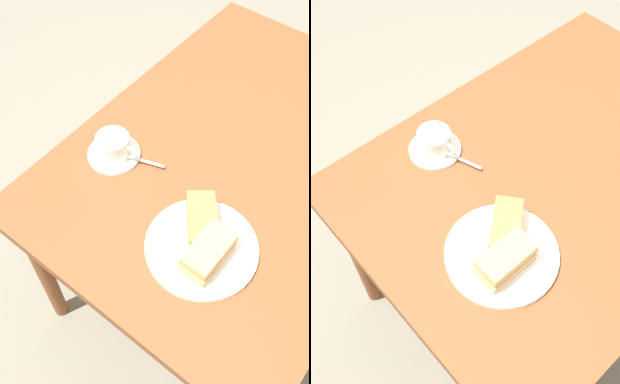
% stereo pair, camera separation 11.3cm
% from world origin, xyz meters
% --- Properties ---
extents(ground_plane, '(6.00, 6.00, 0.00)m').
position_xyz_m(ground_plane, '(0.00, 0.00, 0.00)').
color(ground_plane, slate).
extents(dining_table, '(1.18, 0.84, 0.72)m').
position_xyz_m(dining_table, '(0.00, 0.00, 0.64)').
color(dining_table, brown).
rests_on(dining_table, ground_plane).
extents(sandwich_plate, '(0.27, 0.27, 0.01)m').
position_xyz_m(sandwich_plate, '(-0.33, -0.09, 0.73)').
color(sandwich_plate, white).
rests_on(sandwich_plate, dining_table).
extents(sandwich_front, '(0.13, 0.07, 0.06)m').
position_xyz_m(sandwich_front, '(-0.35, -0.12, 0.76)').
color(sandwich_front, tan).
rests_on(sandwich_front, sandwich_plate).
extents(sandwich_back, '(0.15, 0.14, 0.06)m').
position_xyz_m(sandwich_back, '(-0.29, -0.06, 0.76)').
color(sandwich_back, '#B28744').
rests_on(sandwich_back, sandwich_plate).
extents(coffee_saucer, '(0.15, 0.15, 0.01)m').
position_xyz_m(coffee_saucer, '(-0.24, 0.27, 0.72)').
color(coffee_saucer, white).
rests_on(coffee_saucer, dining_table).
extents(coffee_cup, '(0.09, 0.12, 0.06)m').
position_xyz_m(coffee_cup, '(-0.24, 0.27, 0.76)').
color(coffee_cup, white).
rests_on(coffee_cup, coffee_saucer).
extents(spoon, '(0.04, 0.10, 0.01)m').
position_xyz_m(spoon, '(-0.21, 0.19, 0.73)').
color(spoon, silver).
rests_on(spoon, coffee_saucer).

